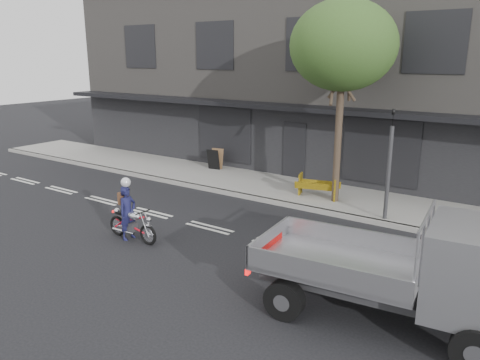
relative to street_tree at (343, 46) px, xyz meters
name	(u,v)px	position (x,y,z in m)	size (l,w,h in m)	color
ground	(210,228)	(-2.20, -4.20, -5.28)	(80.00, 80.00, 0.00)	black
sidewalk	(286,189)	(-2.20, 0.50, -5.20)	(32.00, 3.20, 0.15)	gray
kerb	(264,200)	(-2.20, -1.10, -5.20)	(32.00, 0.20, 0.15)	gray
building_main	(356,77)	(-2.20, 7.10, -1.28)	(26.00, 10.00, 8.00)	slate
street_tree	(343,46)	(0.00, 0.00, 0.00)	(3.40, 3.40, 6.74)	#382B21
traffic_light_pole	(389,171)	(2.00, -0.85, -3.63)	(0.12, 0.12, 3.50)	#2D2D30
motorcycle	(132,224)	(-3.40, -6.14, -4.80)	(1.81, 0.52, 0.93)	black
rider	(128,213)	(-3.55, -6.14, -4.52)	(0.55, 0.36, 1.52)	#16173F
flatbed_ute	(453,270)	(4.80, -6.18, -3.97)	(5.12, 2.46, 2.30)	black
construction_barrier	(315,187)	(-0.69, -0.15, -4.72)	(1.44, 0.58, 0.81)	gold
sandwich_board	(213,160)	(-6.22, 1.25, -4.68)	(0.56, 0.38, 0.89)	black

